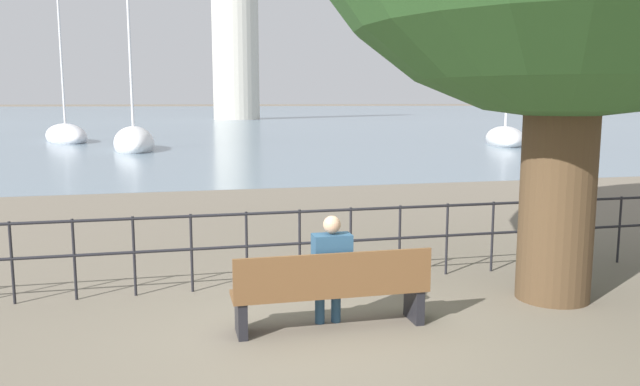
# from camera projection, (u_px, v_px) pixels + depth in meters

# --- Properties ---
(ground_plane) EXTENTS (1000.00, 1000.00, 0.00)m
(ground_plane) POSITION_uv_depth(u_px,v_px,m) (330.00, 327.00, 6.99)
(ground_plane) COLOR #706656
(harbor_water) EXTENTS (600.00, 300.00, 0.01)m
(harbor_water) POSITION_uv_depth(u_px,v_px,m) (177.00, 111.00, 162.19)
(harbor_water) COLOR slate
(harbor_water) RESTS_ON ground_plane
(park_bench) EXTENTS (2.19, 0.45, 0.90)m
(park_bench) POSITION_uv_depth(u_px,v_px,m) (332.00, 290.00, 6.86)
(park_bench) COLOR brown
(park_bench) RESTS_ON ground_plane
(seated_person_left) EXTENTS (0.42, 0.35, 1.27)m
(seated_person_left) POSITION_uv_depth(u_px,v_px,m) (331.00, 267.00, 6.90)
(seated_person_left) COLOR navy
(seated_person_left) RESTS_ON ground_plane
(promenade_railing) EXTENTS (14.60, 0.04, 1.05)m
(promenade_railing) POSITION_uv_depth(u_px,v_px,m) (300.00, 235.00, 8.53)
(promenade_railing) COLOR black
(promenade_railing) RESTS_ON ground_plane
(sailboat_1) EXTENTS (2.53, 6.04, 8.42)m
(sailboat_1) POSITION_uv_depth(u_px,v_px,m) (134.00, 143.00, 32.45)
(sailboat_1) COLOR white
(sailboat_1) RESTS_ON ground_plane
(sailboat_2) EXTENTS (4.95, 7.56, 8.63)m
(sailboat_2) POSITION_uv_depth(u_px,v_px,m) (505.00, 138.00, 37.05)
(sailboat_2) COLOR white
(sailboat_2) RESTS_ON ground_plane
(sailboat_3) EXTENTS (4.18, 6.64, 10.16)m
(sailboat_3) POSITION_uv_depth(u_px,v_px,m) (66.00, 136.00, 38.99)
(sailboat_3) COLOR silver
(sailboat_3) RESTS_ON ground_plane
(harbor_lighthouse) EXTENTS (6.37, 6.37, 29.42)m
(harbor_lighthouse) POSITION_uv_depth(u_px,v_px,m) (235.00, 19.00, 85.09)
(harbor_lighthouse) COLOR beige
(harbor_lighthouse) RESTS_ON ground_plane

